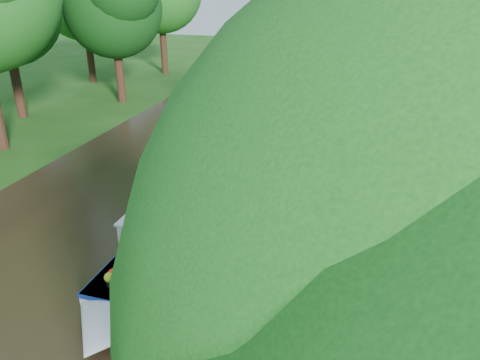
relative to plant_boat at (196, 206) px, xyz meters
name	(u,v)px	position (x,y,z in m)	size (l,w,h in m)	color
ground	(264,229)	(2.25, 0.64, -0.85)	(100.00, 100.00, 0.00)	#1A4912
canal_water	(111,206)	(-3.75, 0.64, -0.84)	(10.00, 100.00, 0.02)	black
towpath	(299,233)	(3.45, 0.64, -0.84)	(2.20, 100.00, 0.03)	brown
plant_boat	(196,206)	(0.00, 0.00, 0.00)	(2.29, 13.52, 2.27)	silver
tree_near_overhang	(405,23)	(6.04, 3.71, 5.75)	(5.52, 5.28, 8.99)	black
tree_near_mid	(414,6)	(6.73, 15.73, 5.58)	(6.90, 6.60, 9.40)	black
tree_far_c	(113,0)	(-11.27, 14.73, 5.67)	(7.13, 6.82, 9.59)	black
second_boat	(289,102)	(0.04, 15.87, -0.34)	(3.14, 6.80, 1.25)	black
sandwich_board	(256,327)	(3.40, -4.78, -0.31)	(0.74, 0.65, 1.14)	#AB0C20
pedestrian_pink	(356,95)	(4.05, 17.87, -0.03)	(0.58, 0.38, 1.59)	#D45797
pedestrian_dark	(351,76)	(3.31, 23.69, -0.04)	(0.77, 0.60, 1.57)	black
verge_plant	(273,210)	(2.30, 1.65, -0.62)	(0.41, 0.35, 0.46)	#2B7222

